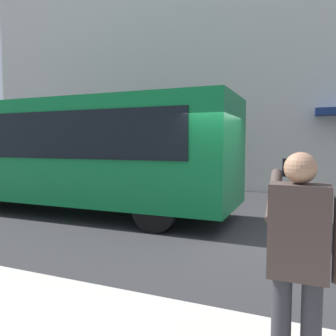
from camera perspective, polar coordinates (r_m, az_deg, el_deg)
ground_plane at (r=7.22m, az=13.70°, el=-11.17°), size 60.00×60.00×0.00m
building_facade_far at (r=14.32m, az=18.66°, el=20.61°), size 28.00×1.55×12.00m
red_bus at (r=9.57m, az=-16.13°, el=2.76°), size 9.05×2.54×3.08m
pedestrian_photographer at (r=2.58m, az=21.44°, el=-13.38°), size 0.53×0.52×1.70m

